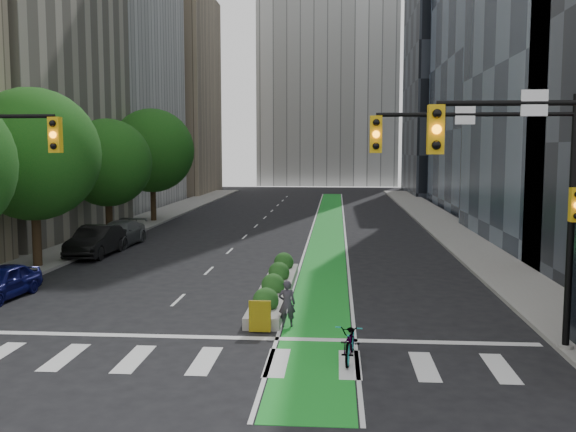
% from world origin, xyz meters
% --- Properties ---
extents(ground, '(160.00, 160.00, 0.00)m').
position_xyz_m(ground, '(0.00, 0.00, 0.00)').
color(ground, black).
rests_on(ground, ground).
extents(sidewalk_left, '(3.60, 90.00, 0.15)m').
position_xyz_m(sidewalk_left, '(-11.80, 25.00, 0.07)').
color(sidewalk_left, gray).
rests_on(sidewalk_left, ground).
extents(sidewalk_right, '(3.60, 90.00, 0.15)m').
position_xyz_m(sidewalk_right, '(11.80, 25.00, 0.07)').
color(sidewalk_right, gray).
rests_on(sidewalk_right, ground).
extents(bike_lane_paint, '(2.20, 70.00, 0.01)m').
position_xyz_m(bike_lane_paint, '(3.00, 30.00, 0.01)').
color(bike_lane_paint, green).
rests_on(bike_lane_paint, ground).
extents(building_tan_far, '(14.00, 16.00, 26.00)m').
position_xyz_m(building_tan_far, '(-20.00, 66.00, 13.00)').
color(building_tan_far, tan).
rests_on(building_tan_far, ground).
extents(building_dark_end, '(14.00, 18.00, 28.00)m').
position_xyz_m(building_dark_end, '(20.00, 68.00, 14.00)').
color(building_dark_end, black).
rests_on(building_dark_end, ground).
extents(tree_mid, '(6.40, 6.40, 8.78)m').
position_xyz_m(tree_mid, '(-11.00, 12.00, 5.57)').
color(tree_mid, black).
rests_on(tree_mid, ground).
extents(tree_midfar, '(5.60, 5.60, 7.76)m').
position_xyz_m(tree_midfar, '(-11.00, 22.00, 4.95)').
color(tree_midfar, black).
rests_on(tree_midfar, ground).
extents(tree_far, '(6.60, 6.60, 9.00)m').
position_xyz_m(tree_far, '(-11.00, 32.00, 5.69)').
color(tree_far, black).
rests_on(tree_far, ground).
extents(signal_right, '(5.82, 0.51, 7.20)m').
position_xyz_m(signal_right, '(8.67, 0.47, 4.80)').
color(signal_right, black).
rests_on(signal_right, ground).
extents(median_planter, '(1.20, 10.26, 1.10)m').
position_xyz_m(median_planter, '(1.20, 7.04, 0.37)').
color(median_planter, gray).
rests_on(median_planter, ground).
extents(bicycle, '(0.95, 2.14, 1.09)m').
position_xyz_m(bicycle, '(4.02, -0.58, 0.55)').
color(bicycle, gray).
rests_on(bicycle, ground).
extents(cyclist, '(0.60, 0.43, 1.55)m').
position_xyz_m(cyclist, '(2.00, 2.60, 0.78)').
color(cyclist, '#322E37').
rests_on(cyclist, ground).
extents(parked_car_left_near, '(1.91, 4.03, 1.33)m').
position_xyz_m(parked_car_left_near, '(-9.43, 5.69, 0.67)').
color(parked_car_left_near, '#0D0F50').
rests_on(parked_car_left_near, ground).
extents(parked_car_left_mid, '(1.83, 5.04, 1.65)m').
position_xyz_m(parked_car_left_mid, '(-9.50, 15.76, 0.83)').
color(parked_car_left_mid, black).
rests_on(parked_car_left_mid, ground).
extents(parked_car_left_far, '(2.33, 5.20, 1.48)m').
position_xyz_m(parked_car_left_far, '(-9.50, 19.51, 0.74)').
color(parked_car_left_far, '#575B5C').
rests_on(parked_car_left_far, ground).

